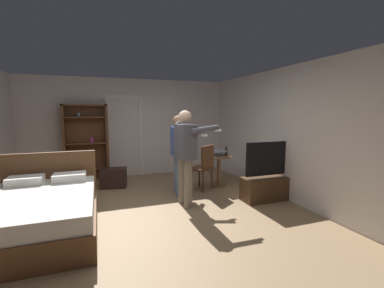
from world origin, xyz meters
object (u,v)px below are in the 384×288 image
object	(u,v)px
bed	(42,212)
person_blue_shirt	(186,150)
side_table	(219,166)
person_striped_shirt	(179,149)
bookshelf	(86,140)
tv_flatscreen	(270,183)
suitcase_dark	(114,178)
wooden_chair	(204,166)
laptop	(219,154)
bottle_on_table	(226,151)

from	to	relation	value
bed	person_blue_shirt	distance (m)	2.39
side_table	person_blue_shirt	xyz separation A→B (m)	(-1.12, -0.95, 0.55)
bed	person_striped_shirt	xyz separation A→B (m)	(2.32, 1.01, 0.64)
bookshelf	tv_flatscreen	xyz separation A→B (m)	(3.37, -2.74, -0.70)
person_striped_shirt	suitcase_dark	distance (m)	1.73
side_table	person_blue_shirt	distance (m)	1.56
wooden_chair	person_blue_shirt	distance (m)	1.09
person_blue_shirt	suitcase_dark	size ratio (longest dim) A/B	3.09
bookshelf	laptop	world-z (taller)	bookshelf
bed	person_striped_shirt	distance (m)	2.62
side_table	laptop	distance (m)	0.29
bookshelf	tv_flatscreen	world-z (taller)	bookshelf
person_striped_shirt	person_blue_shirt	bearing A→B (deg)	-96.24
bookshelf	suitcase_dark	size ratio (longest dim) A/B	3.38
laptop	wooden_chair	size ratio (longest dim) A/B	0.35
person_blue_shirt	suitcase_dark	bearing A→B (deg)	126.49
person_blue_shirt	suitcase_dark	xyz separation A→B (m)	(-1.18, 1.60, -0.79)
side_table	suitcase_dark	bearing A→B (deg)	164.20
laptop	bottle_on_table	xyz separation A→B (m)	(0.17, -0.04, 0.05)
side_table	laptop	world-z (taller)	laptop
tv_flatscreen	person_blue_shirt	xyz separation A→B (m)	(-1.63, 0.27, 0.69)
bed	side_table	world-z (taller)	bed
suitcase_dark	tv_flatscreen	bearing A→B (deg)	-20.77
person_blue_shirt	suitcase_dark	distance (m)	2.14
wooden_chair	laptop	bearing A→B (deg)	21.50
bed	bookshelf	distance (m)	2.97
wooden_chair	tv_flatscreen	bearing A→B (deg)	-45.98
wooden_chair	person_blue_shirt	xyz separation A→B (m)	(-0.66, -0.73, 0.47)
side_table	bottle_on_table	distance (m)	0.38
side_table	person_striped_shirt	distance (m)	1.19
bookshelf	tv_flatscreen	distance (m)	4.40
bookshelf	laptop	bearing A→B (deg)	-28.97
tv_flatscreen	suitcase_dark	bearing A→B (deg)	146.41
bookshelf	suitcase_dark	bearing A→B (deg)	-57.40
wooden_chair	suitcase_dark	xyz separation A→B (m)	(-1.84, 0.86, -0.32)
person_blue_shirt	side_table	bearing A→B (deg)	40.24
wooden_chair	person_striped_shirt	world-z (taller)	person_striped_shirt
bookshelf	person_striped_shirt	xyz separation A→B (m)	(1.81, -1.82, -0.07)
bookshelf	bottle_on_table	size ratio (longest dim) A/B	7.50
wooden_chair	suitcase_dark	size ratio (longest dim) A/B	1.78
bed	bottle_on_table	size ratio (longest dim) A/B	8.15
laptop	suitcase_dark	distance (m)	2.43
bookshelf	person_blue_shirt	distance (m)	3.02
wooden_chair	side_table	bearing A→B (deg)	24.93
side_table	bottle_on_table	world-z (taller)	bottle_on_table
suitcase_dark	side_table	bearing A→B (deg)	-2.97
bottle_on_table	person_blue_shirt	size ratio (longest dim) A/B	0.15
side_table	person_blue_shirt	world-z (taller)	person_blue_shirt
bookshelf	wooden_chair	xyz separation A→B (m)	(2.40, -1.74, -0.48)
person_striped_shirt	suitcase_dark	world-z (taller)	person_striped_shirt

